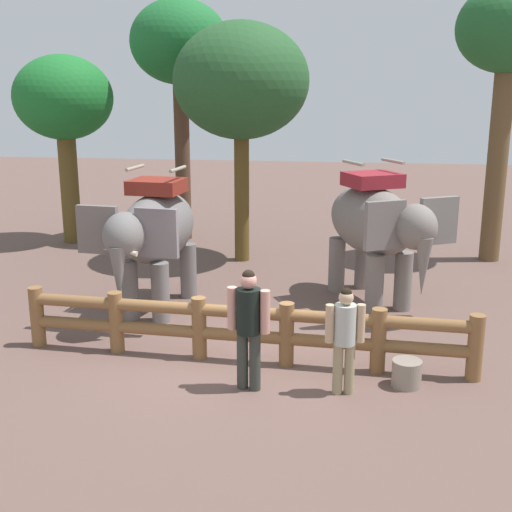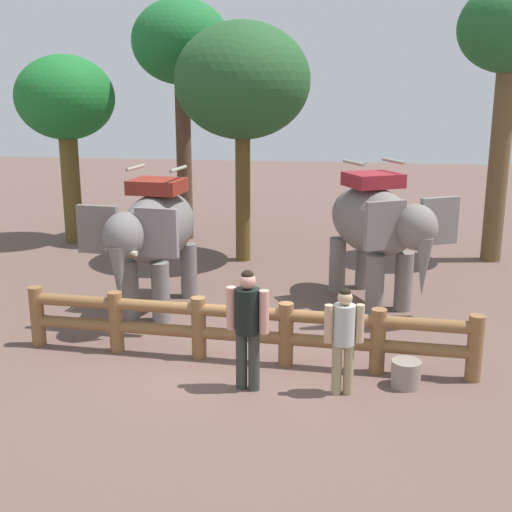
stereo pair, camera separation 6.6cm
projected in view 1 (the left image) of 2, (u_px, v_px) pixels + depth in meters
name	position (u px, v px, depth m)	size (l,w,h in m)	color
ground_plane	(242.00, 363.00, 10.70)	(60.00, 60.00, 0.00)	brown
log_fence	(242.00, 327.00, 10.64)	(7.48, 0.58, 1.05)	brown
elephant_near_left	(154.00, 232.00, 12.84)	(1.91, 3.37, 2.87)	slate
elephant_center	(376.00, 225.00, 13.31)	(2.77, 3.42, 2.94)	slate
tourist_woman_in_black	(249.00, 321.00, 9.55)	(0.64, 0.42, 1.84)	#333731
tourist_man_in_blue	(345.00, 333.00, 9.43)	(0.57, 0.36, 1.62)	tan
tree_far_left	(241.00, 83.00, 16.00)	(3.33, 3.33, 5.92)	brown
tree_back_center	(64.00, 102.00, 18.14)	(2.72, 2.72, 5.24)	brown
tree_far_right	(508.00, 40.00, 15.77)	(2.53, 2.53, 6.81)	brown
tree_deep_back	(179.00, 48.00, 18.21)	(2.73, 2.73, 6.74)	brown
feed_bucket	(407.00, 373.00, 9.85)	(0.44, 0.44, 0.41)	gray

